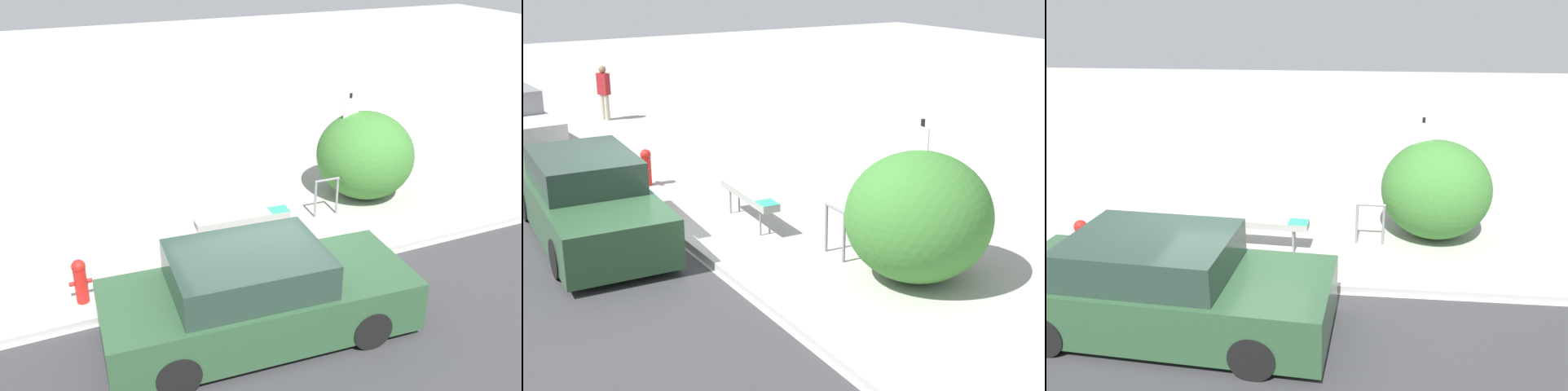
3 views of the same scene
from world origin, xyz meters
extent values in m
plane|color=#ADAAA3|center=(0.00, 0.00, 0.00)|extent=(60.00, 60.00, 0.00)
cube|color=#B7B7B2|center=(0.00, 0.00, 0.07)|extent=(60.00, 0.20, 0.13)
cylinder|color=gray|center=(-0.38, 1.30, 0.24)|extent=(0.04, 0.04, 0.47)
cylinder|color=gray|center=(0.87, 1.21, 0.24)|extent=(0.04, 0.04, 0.47)
cylinder|color=gray|center=(-0.37, 1.47, 0.24)|extent=(0.04, 0.04, 0.47)
cylinder|color=gray|center=(0.88, 1.39, 0.24)|extent=(0.04, 0.04, 0.47)
cube|color=#999993|center=(0.25, 1.34, 0.53)|extent=(1.82, 0.43, 0.12)
cube|color=teal|center=(0.97, 1.29, 0.60)|extent=(0.38, 0.33, 0.01)
cylinder|color=gray|center=(2.03, 1.77, 0.40)|extent=(0.05, 0.05, 0.80)
cylinder|color=gray|center=(2.53, 1.76, 0.40)|extent=(0.05, 0.05, 0.80)
cylinder|color=gray|center=(2.28, 1.76, 0.80)|extent=(0.55, 0.07, 0.05)
cylinder|color=black|center=(3.23, 2.58, 1.15)|extent=(0.06, 0.06, 2.30)
cube|color=white|center=(3.23, 2.54, 1.97)|extent=(0.36, 0.02, 0.46)
cylinder|color=red|center=(-2.81, 0.61, 0.30)|extent=(0.20, 0.20, 0.60)
sphere|color=red|center=(-2.81, 0.61, 0.66)|extent=(0.22, 0.22, 0.22)
cylinder|color=red|center=(-2.95, 0.61, 0.36)|extent=(0.08, 0.07, 0.07)
cylinder|color=red|center=(-2.67, 0.61, 0.36)|extent=(0.08, 0.07, 0.07)
ellipsoid|color=#3D7A33|center=(3.53, 2.34, 0.95)|extent=(2.10, 2.16, 1.90)
cylinder|color=black|center=(0.90, -0.56, 0.30)|extent=(0.61, 0.22, 0.60)
cylinder|color=black|center=(0.80, -2.15, 0.30)|extent=(0.61, 0.22, 0.60)
cylinder|color=black|center=(-1.86, -0.38, 0.30)|extent=(0.61, 0.22, 0.60)
cube|color=#2D5133|center=(-0.53, -1.27, 0.51)|extent=(4.57, 2.02, 0.77)
cube|color=#253930|center=(-0.71, -1.25, 1.15)|extent=(2.24, 1.70, 0.54)
camera|label=1|loc=(-3.29, -7.64, 5.47)|focal=40.00mm
camera|label=2|loc=(10.90, -4.44, 4.53)|focal=50.00mm
camera|label=3|loc=(1.94, -7.13, 4.26)|focal=35.00mm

